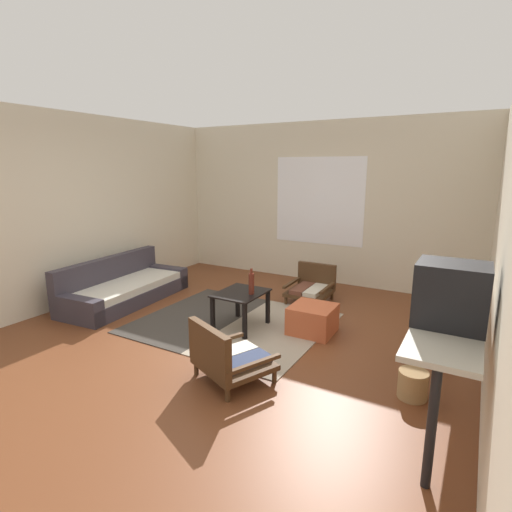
{
  "coord_description": "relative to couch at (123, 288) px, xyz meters",
  "views": [
    {
      "loc": [
        2.45,
        -3.42,
        1.95
      ],
      "look_at": [
        0.07,
        0.74,
        0.88
      ],
      "focal_mm": 27.96,
      "sensor_mm": 36.0,
      "label": 1
    }
  ],
  "objects": [
    {
      "name": "ground_plane",
      "position": [
        2.06,
        -0.5,
        -0.2
      ],
      "size": [
        7.8,
        7.8,
        0.0
      ],
      "primitive_type": "plane",
      "color": "brown"
    },
    {
      "name": "far_wall_with_window",
      "position": [
        2.06,
        2.56,
        1.15
      ],
      "size": [
        5.6,
        0.13,
        2.7
      ],
      "color": "beige",
      "rests_on": "ground"
    },
    {
      "name": "side_wall_right",
      "position": [
        4.72,
        -0.2,
        1.15
      ],
      "size": [
        0.12,
        6.6,
        2.7
      ],
      "primitive_type": "cube",
      "color": "beige",
      "rests_on": "ground"
    },
    {
      "name": "side_wall_left",
      "position": [
        -0.6,
        -0.2,
        1.15
      ],
      "size": [
        0.12,
        6.6,
        2.7
      ],
      "primitive_type": "cube",
      "color": "beige",
      "rests_on": "ground"
    },
    {
      "name": "area_rug",
      "position": [
        1.88,
        0.07,
        -0.19
      ],
      "size": [
        2.28,
        2.01,
        0.01
      ],
      "color": "#38332D",
      "rests_on": "ground"
    },
    {
      "name": "couch",
      "position": [
        0.0,
        0.0,
        0.0
      ],
      "size": [
        0.95,
        2.03,
        0.64
      ],
      "color": "#38333D",
      "rests_on": "ground"
    },
    {
      "name": "coffee_table",
      "position": [
        2.05,
        0.01,
        0.17
      ],
      "size": [
        0.53,
        0.64,
        0.46
      ],
      "color": "black",
      "rests_on": "ground"
    },
    {
      "name": "armchair_by_window",
      "position": [
        2.41,
        1.42,
        0.03
      ],
      "size": [
        0.61,
        0.64,
        0.53
      ],
      "color": "#472D19",
      "rests_on": "ground"
    },
    {
      "name": "armchair_striped_foreground",
      "position": [
        2.61,
        -1.14,
        0.05
      ],
      "size": [
        0.82,
        0.8,
        0.58
      ],
      "color": "#472D19",
      "rests_on": "ground"
    },
    {
      "name": "ottoman_orange",
      "position": [
        2.87,
        0.31,
        -0.03
      ],
      "size": [
        0.52,
        0.52,
        0.34
      ],
      "primitive_type": "cube",
      "rotation": [
        0.0,
        0.0,
        0.02
      ],
      "color": "#BC5633",
      "rests_on": "ground"
    },
    {
      "name": "console_shelf",
      "position": [
        4.38,
        -0.71,
        0.57
      ],
      "size": [
        0.46,
        1.82,
        0.85
      ],
      "color": "#B2AD9E",
      "rests_on": "ground"
    },
    {
      "name": "crt_television",
      "position": [
        4.38,
        -0.94,
        0.88
      ],
      "size": [
        0.47,
        0.39,
        0.45
      ],
      "color": "black",
      "rests_on": "console_shelf"
    },
    {
      "name": "clay_vase",
      "position": [
        4.38,
        -0.29,
        0.78
      ],
      "size": [
        0.19,
        0.19,
        0.31
      ],
      "color": "#935B38",
      "rests_on": "console_shelf"
    },
    {
      "name": "glass_bottle",
      "position": [
        2.19,
        0.02,
        0.4
      ],
      "size": [
        0.07,
        0.07,
        0.31
      ],
      "color": "#5B2319",
      "rests_on": "coffee_table"
    },
    {
      "name": "wicker_basket",
      "position": [
        4.14,
        -0.56,
        -0.08
      ],
      "size": [
        0.25,
        0.25,
        0.24
      ],
      "primitive_type": "cylinder",
      "color": "#9E7A4C",
      "rests_on": "ground"
    }
  ]
}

